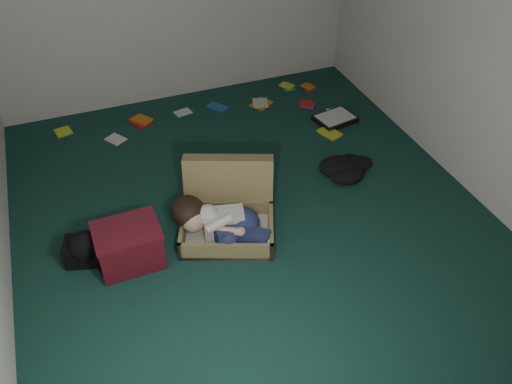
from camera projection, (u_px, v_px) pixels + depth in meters
floor at (250, 212)px, 4.80m from camera, size 4.50×4.50×0.00m
wall_front at (429, 312)px, 2.35m from camera, size 4.50×0.00×4.50m
wall_right at (473, 39)px, 4.52m from camera, size 0.00×4.50×4.50m
suitcase at (228, 210)px, 4.56m from camera, size 0.98×0.97×0.56m
person at (220, 222)px, 4.39m from camera, size 0.74×0.61×0.35m
maroon_bin at (129, 246)px, 4.23m from camera, size 0.51×0.41×0.35m
backpack at (85, 250)px, 4.28m from camera, size 0.45×0.40×0.23m
clothing_pile at (354, 166)px, 5.20m from camera, size 0.55×0.49×0.15m
paper_tray at (335, 119)px, 5.94m from camera, size 0.47×0.39×0.06m
book_scatter at (234, 112)px, 6.08m from camera, size 3.08×1.28×0.02m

